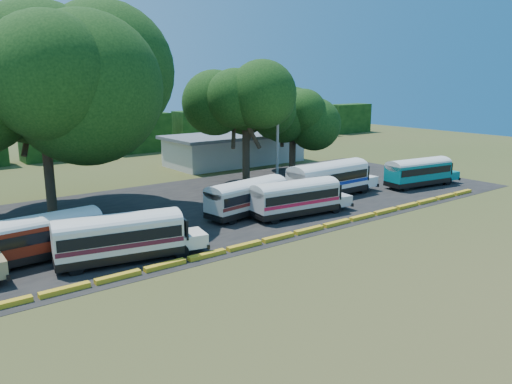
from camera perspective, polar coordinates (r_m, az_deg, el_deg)
ground at (r=34.37m, az=1.69°, el=-6.35°), size 160.00×160.00×0.00m
asphalt_strip at (r=44.41m, az=-7.07°, el=-1.98°), size 64.00×24.00×0.02m
curb at (r=35.07m, az=0.66°, el=-5.69°), size 53.70×0.45×0.30m
terminal_building at (r=67.92m, az=-2.40°, el=5.00°), size 19.00×9.00×4.00m
treeline_backdrop at (r=76.47m, az=-21.64°, el=5.72°), size 130.00×4.00×6.00m
bus_red at (r=34.35m, az=-23.08°, el=-4.43°), size 9.20×2.85×2.98m
bus_cream_west at (r=32.29m, az=-15.07°, el=-4.78°), size 9.77×4.15×3.12m
bus_cream_east at (r=41.79m, az=-0.87°, el=-0.39°), size 9.55×3.72×3.06m
bus_white_red at (r=41.68m, az=4.72°, el=-0.46°), size 9.54×3.26×3.07m
bus_white_blue at (r=48.75m, az=8.42°, el=1.68°), size 10.69×2.86×3.50m
bus_teal at (r=55.78m, az=18.20°, el=2.34°), size 9.51×3.49×3.05m
tree_west at (r=43.87m, az=-23.49°, el=12.32°), size 15.52×15.52×17.40m
tree_center at (r=53.35m, az=-1.18°, el=10.50°), size 8.97×8.97×12.46m
tree_east at (r=61.38m, az=4.26°, el=9.06°), size 8.25×8.25×10.36m
utility_pole at (r=52.73m, az=2.46°, el=5.13°), size 1.60×0.30×8.24m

